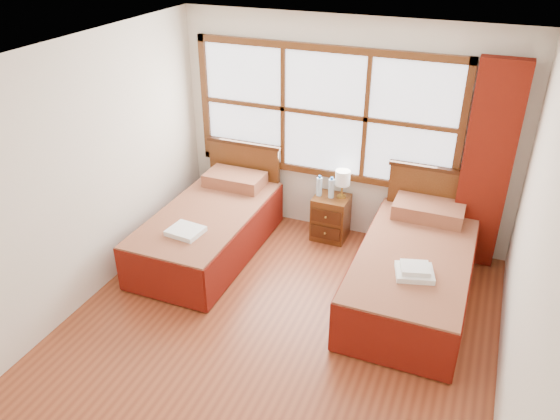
% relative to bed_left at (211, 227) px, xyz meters
% --- Properties ---
extents(floor, '(4.50, 4.50, 0.00)m').
position_rel_bed_left_xyz_m(floor, '(1.26, -1.20, -0.31)').
color(floor, brown).
rests_on(floor, ground).
extents(ceiling, '(4.50, 4.50, 0.00)m').
position_rel_bed_left_xyz_m(ceiling, '(1.26, -1.20, 2.29)').
color(ceiling, white).
rests_on(ceiling, wall_back).
extents(wall_back, '(4.00, 0.00, 4.00)m').
position_rel_bed_left_xyz_m(wall_back, '(1.26, 1.05, 0.99)').
color(wall_back, silver).
rests_on(wall_back, floor).
extents(wall_left, '(0.00, 4.50, 4.50)m').
position_rel_bed_left_xyz_m(wall_left, '(-0.74, -1.20, 0.99)').
color(wall_left, silver).
rests_on(wall_left, floor).
extents(wall_right, '(0.00, 4.50, 4.50)m').
position_rel_bed_left_xyz_m(wall_right, '(3.26, -1.20, 0.99)').
color(wall_right, silver).
rests_on(wall_right, floor).
extents(window, '(3.16, 0.06, 1.56)m').
position_rel_bed_left_xyz_m(window, '(1.01, 1.02, 1.19)').
color(window, white).
rests_on(window, wall_back).
extents(curtain, '(0.50, 0.16, 2.30)m').
position_rel_bed_left_xyz_m(curtain, '(2.86, 0.91, 0.86)').
color(curtain, maroon).
rests_on(curtain, wall_back).
extents(bed_left, '(1.06, 2.08, 1.03)m').
position_rel_bed_left_xyz_m(bed_left, '(0.00, 0.00, 0.00)').
color(bed_left, '#381B0B').
rests_on(bed_left, floor).
extents(bed_right, '(1.11, 2.14, 1.08)m').
position_rel_bed_left_xyz_m(bed_right, '(2.35, -0.00, 0.02)').
color(bed_right, '#381B0B').
rests_on(bed_right, floor).
extents(nightstand, '(0.41, 0.41, 0.55)m').
position_rel_bed_left_xyz_m(nightstand, '(1.21, 0.80, -0.04)').
color(nightstand, '#592E13').
rests_on(nightstand, floor).
extents(towels_left, '(0.38, 0.34, 0.05)m').
position_rel_bed_left_xyz_m(towels_left, '(0.02, -0.57, 0.26)').
color(towels_left, white).
rests_on(towels_left, bed_left).
extents(towels_right, '(0.41, 0.38, 0.10)m').
position_rel_bed_left_xyz_m(towels_right, '(2.41, -0.46, 0.31)').
color(towels_right, white).
rests_on(towels_right, bed_right).
extents(lamp, '(0.18, 0.18, 0.34)m').
position_rel_bed_left_xyz_m(lamp, '(1.32, 0.85, 0.48)').
color(lamp, gold).
rests_on(lamp, nightstand).
extents(bottle_near, '(0.07, 0.07, 0.26)m').
position_rel_bed_left_xyz_m(bottle_near, '(1.06, 0.80, 0.36)').
color(bottle_near, silver).
rests_on(bottle_near, nightstand).
extents(bottle_far, '(0.07, 0.07, 0.26)m').
position_rel_bed_left_xyz_m(bottle_far, '(1.21, 0.80, 0.36)').
color(bottle_far, silver).
rests_on(bottle_far, nightstand).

